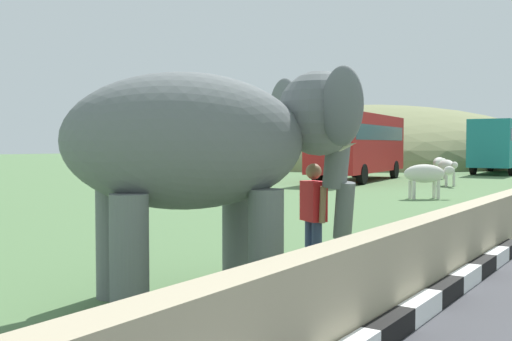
% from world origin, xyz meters
% --- Properties ---
extents(barrier_parapet, '(28.00, 0.36, 1.00)m').
position_xyz_m(barrier_parapet, '(2.00, 4.09, 0.50)').
color(barrier_parapet, tan).
rests_on(barrier_parapet, ground_plane).
extents(elephant, '(3.95, 3.49, 2.94)m').
position_xyz_m(elephant, '(2.35, 6.30, 1.92)').
color(elephant, slate).
rests_on(elephant, ground_plane).
extents(person_handler, '(0.41, 0.60, 1.66)m').
position_xyz_m(person_handler, '(4.00, 5.81, 0.93)').
color(person_handler, navy).
rests_on(person_handler, ground_plane).
extents(bus_red, '(9.83, 3.68, 3.50)m').
position_xyz_m(bus_red, '(25.88, 15.15, 2.08)').
color(bus_red, '#B21E1E').
rests_on(bus_red, ground_plane).
extents(bus_teal, '(9.24, 2.92, 3.50)m').
position_xyz_m(bus_teal, '(38.81, 10.74, 2.08)').
color(bus_teal, teal).
rests_on(bus_teal, ground_plane).
extents(cow_near, '(1.56, 1.70, 1.23)m').
position_xyz_m(cow_near, '(17.36, 8.65, 0.87)').
color(cow_near, beige).
rests_on(cow_near, ground_plane).
extents(cow_mid, '(1.73, 1.52, 1.23)m').
position_xyz_m(cow_mid, '(24.44, 10.02, 0.87)').
color(cow_mid, beige).
rests_on(cow_mid, ground_plane).
extents(cow_far, '(1.90, 0.67, 1.23)m').
position_xyz_m(cow_far, '(29.81, 12.04, 0.87)').
color(cow_far, beige).
rests_on(cow_far, ground_plane).
extents(hill_east, '(45.73, 36.58, 11.87)m').
position_xyz_m(hill_east, '(55.00, 26.93, 0.00)').
color(hill_east, '#787E52').
rests_on(hill_east, ground_plane).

